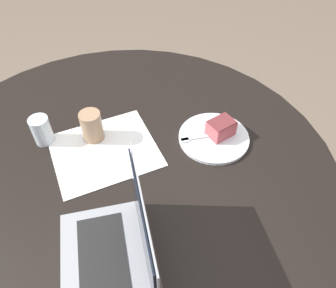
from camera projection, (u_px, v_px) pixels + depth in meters
ground_plane at (136, 264)px, 1.56m from camera, size 12.00×12.00×0.00m
dining_table at (122, 186)px, 1.10m from camera, size 1.39×1.39×0.73m
paper_document at (105, 150)px, 1.07m from camera, size 0.35×0.31×0.00m
plate at (214, 138)px, 1.11m from camera, size 0.24×0.24×0.01m
cake_slice at (221, 128)px, 1.09m from camera, size 0.10×0.08×0.06m
fork at (200, 137)px, 1.10m from camera, size 0.17×0.04×0.00m
coffee_glass at (92, 126)px, 1.08m from camera, size 0.07×0.07×0.11m
water_glass at (42, 130)px, 1.07m from camera, size 0.06×0.06×0.10m
laptop at (116, 254)px, 0.78m from camera, size 0.25×0.34×0.26m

